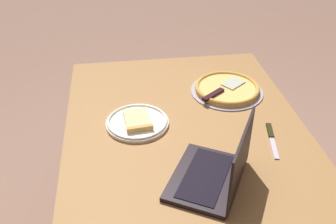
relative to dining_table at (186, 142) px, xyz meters
name	(u,v)px	position (x,y,z in m)	size (l,w,h in m)	color
dining_table	(186,142)	(0.00, 0.00, 0.00)	(1.28, 0.97, 0.72)	olive
laptop	(217,172)	(-0.31, -0.05, 0.12)	(0.37, 0.34, 0.24)	black
pizza_plate	(137,122)	(0.06, 0.19, 0.08)	(0.26, 0.26, 0.04)	white
pizza_tray	(227,89)	(0.26, -0.24, 0.08)	(0.33, 0.33, 0.04)	#9E99AE
table_knife	(271,137)	(-0.10, -0.32, 0.07)	(0.21, 0.06, 0.01)	silver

